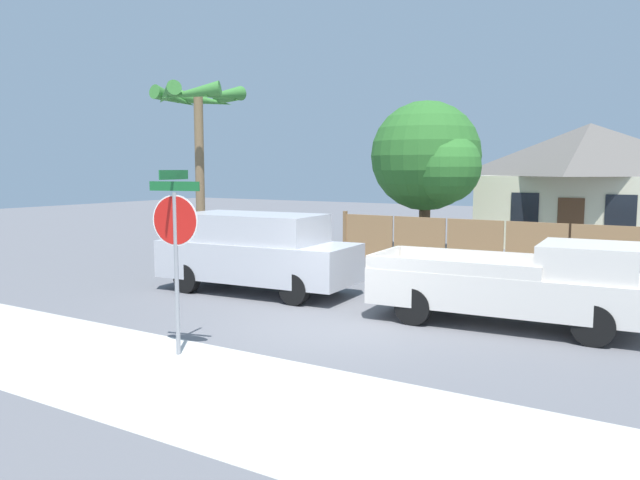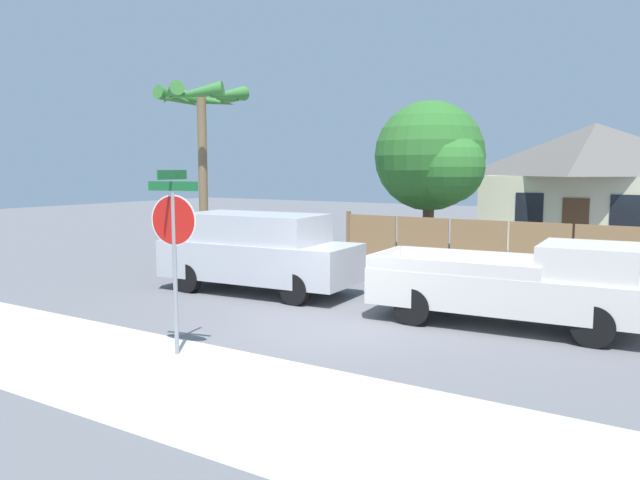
% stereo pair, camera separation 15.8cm
% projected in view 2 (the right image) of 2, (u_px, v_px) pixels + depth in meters
% --- Properties ---
extents(ground_plane, '(80.00, 80.00, 0.00)m').
position_uv_depth(ground_plane, '(327.00, 329.00, 11.83)').
color(ground_plane, slate).
extents(sidewalk_strip, '(36.00, 3.20, 0.01)m').
position_uv_depth(sidewalk_strip, '(192.00, 383.00, 8.82)').
color(sidewalk_strip, beige).
rests_on(sidewalk_strip, ground).
extents(wooden_fence, '(13.12, 0.12, 1.56)m').
position_uv_depth(wooden_fence, '(539.00, 247.00, 18.36)').
color(wooden_fence, '#997047').
rests_on(wooden_fence, ground).
extents(house, '(7.74, 7.30, 4.83)m').
position_uv_depth(house, '(593.00, 182.00, 24.82)').
color(house, beige).
rests_on(house, ground).
extents(oak_tree, '(4.07, 3.88, 5.42)m').
position_uv_depth(oak_tree, '(433.00, 159.00, 21.86)').
color(oak_tree, brown).
rests_on(oak_tree, ground).
extents(palm_tree, '(2.74, 2.95, 5.56)m').
position_uv_depth(palm_tree, '(202.00, 111.00, 19.07)').
color(palm_tree, brown).
rests_on(palm_tree, ground).
extents(red_suv, '(5.03, 2.28, 1.94)m').
position_uv_depth(red_suv, '(258.00, 251.00, 15.26)').
color(red_suv, '#B7B7BC').
rests_on(red_suv, ground).
extents(orange_pickup, '(5.33, 2.27, 1.67)m').
position_uv_depth(orange_pickup, '(521.00, 285.00, 11.89)').
color(orange_pickup, silver).
rests_on(orange_pickup, ground).
extents(stop_sign, '(0.88, 0.80, 3.00)m').
position_uv_depth(stop_sign, '(174.00, 231.00, 10.00)').
color(stop_sign, gray).
rests_on(stop_sign, ground).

